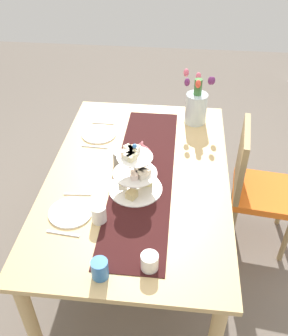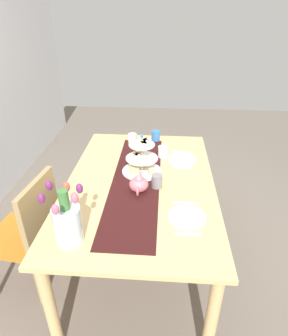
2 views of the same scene
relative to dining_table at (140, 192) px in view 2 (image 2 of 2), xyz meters
name	(u,v)px [view 2 (image 2 of 2)]	position (x,y,z in m)	size (l,w,h in m)	color
ground_plane	(141,256)	(0.00, 0.00, -0.66)	(8.00, 8.00, 0.00)	#6B6056
dining_table	(140,192)	(0.00, 0.00, 0.00)	(1.67, 1.05, 0.76)	tan
chair_left	(29,230)	(-0.29, 0.75, -0.16)	(0.47, 0.47, 0.91)	#9C8254
table_runner	(136,181)	(0.00, 0.03, 0.10)	(1.41, 0.34, 0.00)	black
tiered_cake_stand	(141,159)	(0.13, 0.00, 0.21)	(0.30, 0.30, 0.30)	beige
teapot	(139,184)	(-0.13, 0.00, 0.15)	(0.24, 0.13, 0.14)	#D66B75
tulip_vase	(67,221)	(-0.63, 0.33, 0.23)	(0.20, 0.21, 0.36)	silver
cream_jug	(132,138)	(0.65, 0.13, 0.14)	(0.08, 0.08, 0.09)	white
dinner_plate_left	(187,217)	(-0.39, -0.31, 0.10)	(0.23, 0.23, 0.01)	white
fork_left	(188,234)	(-0.53, -0.31, 0.10)	(0.02, 0.15, 0.01)	silver
knife_left	(186,203)	(-0.24, -0.31, 0.10)	(0.01, 0.17, 0.01)	silver
dinner_plate_right	(182,159)	(0.35, -0.31, 0.10)	(0.23, 0.23, 0.01)	white
fork_right	(183,168)	(0.21, -0.31, 0.10)	(0.02, 0.15, 0.01)	silver
knife_right	(181,151)	(0.50, -0.31, 0.10)	(0.01, 0.17, 0.01)	silver
mug_grey	(157,181)	(-0.07, -0.12, 0.15)	(0.08, 0.08, 0.10)	slate
mug_white_text	(163,152)	(0.39, -0.15, 0.14)	(0.08, 0.08, 0.10)	white
mug_orange	(156,136)	(0.72, -0.08, 0.14)	(0.08, 0.08, 0.10)	#3370B7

